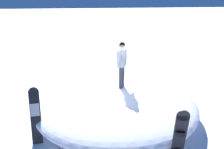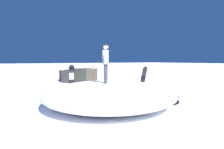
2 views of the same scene
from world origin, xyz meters
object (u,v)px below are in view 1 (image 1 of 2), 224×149
object	(u,v)px
snowboard_secondary_upright	(179,139)
backpack_far	(49,99)
snowboarder_standing	(122,61)
snowboard_primary_upright	(35,115)

from	to	relation	value
snowboard_secondary_upright	backpack_far	world-z (taller)	snowboard_secondary_upright
snowboarder_standing	backpack_far	world-z (taller)	snowboarder_standing
snowboarder_standing	snowboard_secondary_upright	world-z (taller)	snowboarder_standing
snowboard_secondary_upright	backpack_far	distance (m)	5.56
snowboard_primary_upright	snowboard_secondary_upright	distance (m)	4.02
snowboarder_standing	snowboard_secondary_upright	size ratio (longest dim) A/B	0.96
snowboarder_standing	backpack_far	size ratio (longest dim) A/B	2.80
snowboard_primary_upright	snowboard_secondary_upright	size ratio (longest dim) A/B	0.95
snowboarder_standing	snowboard_primary_upright	xyz separation A→B (m)	(1.01, -2.95, -1.14)
snowboarder_standing	snowboard_secondary_upright	distance (m)	3.38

